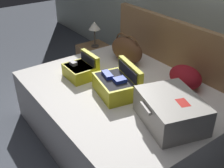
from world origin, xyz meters
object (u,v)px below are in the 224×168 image
Objects in this scene: hard_case_large at (171,110)px; table_lamp at (94,27)px; bed at (121,112)px; duffel_bag at (127,50)px; hard_case_small at (81,70)px; hard_case_medium at (117,84)px; pillow_near_headboard at (185,77)px; nightstand at (96,61)px.

hard_case_large is 1.98m from table_lamp.
duffel_bag reaches higher than bed.
hard_case_large is (0.64, 0.01, 0.40)m from bed.
hard_case_small is 1.08m from table_lamp.
table_lamp reaches higher than hard_case_small.
table_lamp is at bearing 158.31° from bed.
bed is 4.08× the size of hard_case_medium.
bed is 4.24× the size of duffel_bag.
hard_case_medium is 0.70m from pillow_near_headboard.
nightstand is at bearing -178.31° from pillow_near_headboard.
hard_case_medium is at bearing -154.51° from hard_case_large.
hard_case_medium reaches higher than hard_case_small.
duffel_bag is (-0.01, 0.62, 0.07)m from hard_case_small.
bed is at bearing 124.68° from hard_case_medium.
table_lamp reaches higher than hard_case_large.
bed is at bearing -21.69° from nightstand.
hard_case_small is at bearing -40.36° from table_lamp.
pillow_near_headboard is (0.78, 0.12, -0.05)m from duffel_bag.
duffel_bag reaches higher than pillow_near_headboard.
table_lamp is at bearing 0.00° from nightstand.
hard_case_large is 1.39× the size of duffel_bag.
hard_case_small is 0.68× the size of duffel_bag.
pillow_near_headboard is at bearing 1.69° from table_lamp.
bed is at bearing -21.69° from table_lamp.
bed is at bearing -162.15° from hard_case_large.
hard_case_large is at bearing -20.87° from duffel_bag.
hard_case_medium is 1.04× the size of duffel_bag.
hard_case_small reaches higher than nightstand.
hard_case_medium is 1.35× the size of table_lamp.
hard_case_large is at bearing -14.57° from nightstand.
hard_case_large is 1.39× the size of nightstand.
bed is 0.62m from hard_case_small.
bed is at bearing -42.82° from duffel_bag.
hard_case_medium is (0.03, -0.08, 0.38)m from bed.
table_lamp is at bearing -178.31° from pillow_near_headboard.
hard_case_medium is 1.44m from table_lamp.
hard_case_medium is 1.32× the size of pillow_near_headboard.
nightstand is (-0.82, 0.69, -0.41)m from hard_case_small.
pillow_near_headboard is (0.28, 0.64, 0.00)m from hard_case_medium.
duffel_bag is 1.00× the size of nightstand.
pillow_near_headboard is 1.60m from table_lamp.
nightstand is at bearing 180.00° from table_lamp.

